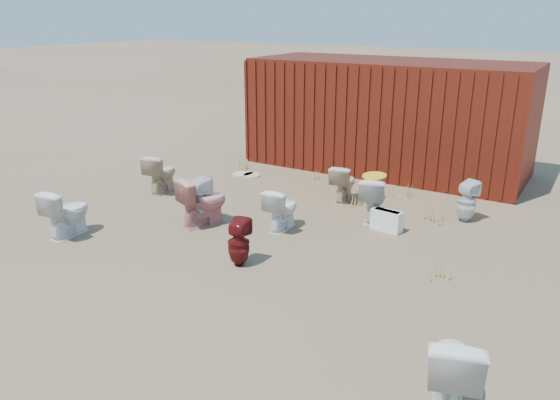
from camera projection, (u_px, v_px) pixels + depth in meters
The scene contains 22 objects.
ground at pixel (260, 245), 8.35m from camera, with size 100.00×100.00×0.00m, color brown.
shipping_container at pixel (388, 115), 12.15m from camera, with size 6.00×2.40×2.40m, color #51190D.
toilet_front_a at pixel (67, 212), 8.59m from camera, with size 0.44×0.77×0.78m, color white.
toilet_front_pink at pixel (203, 201), 9.02m from camera, with size 0.46×0.81×0.82m, color tan.
toilet_front_c at pixel (282, 209), 8.86m from camera, with size 0.39×0.69×0.70m, color white.
toilet_front_maroon at pixel (239, 243), 7.57m from camera, with size 0.31×0.31×0.68m, color #5D1010.
toilet_front_e at pixel (452, 370), 4.75m from camera, with size 0.47×0.82×0.83m, color white.
toilet_back_a at pixel (199, 201), 9.08m from camera, with size 0.36×0.37×0.80m, color white.
toilet_back_beige_left at pixel (161, 173), 10.71m from camera, with size 0.43×0.75×0.77m, color beige.
toilet_back_beige_right at pixel (343, 183), 10.21m from camera, with size 0.39×0.69×0.70m, color beige.
toilet_back_yellowlid at pixel (373, 198), 9.25m from camera, with size 0.43×0.76×0.77m, color silver.
toilet_back_e at pixel (467, 201), 9.19m from camera, with size 0.32×0.33×0.71m, color silver.
yellow_lid at pixel (374, 176), 9.12m from camera, with size 0.39×0.49×0.03m, color yellow.
loose_tank at pixel (387, 221), 8.84m from camera, with size 0.50×0.20×0.35m, color white.
loose_lid_near at pixel (243, 174), 12.00m from camera, with size 0.38×0.49×0.02m, color beige.
loose_lid_far at pixel (252, 175), 11.89m from camera, with size 0.36×0.47×0.02m, color #C3AA8D.
weed_clump_a at pixel (245, 164), 12.20m from camera, with size 0.36×0.36×0.34m, color #9F8A3F.
weed_clump_b at pixel (362, 199), 9.99m from camera, with size 0.32×0.32×0.28m, color #9F8A3F.
weed_clump_c at pixel (433, 212), 9.27m from camera, with size 0.36×0.36×0.32m, color #9F8A3F.
weed_clump_d at pixel (316, 174), 11.58m from camera, with size 0.30×0.30×0.25m, color #9F8A3F.
weed_clump_e at pixel (402, 190), 10.50m from camera, with size 0.34×0.34×0.26m, color #9F8A3F.
weed_clump_f at pixel (442, 273), 7.18m from camera, with size 0.28×0.28×0.25m, color #9F8A3F.
Camera 1 is at (4.29, -6.38, 3.36)m, focal length 35.00 mm.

